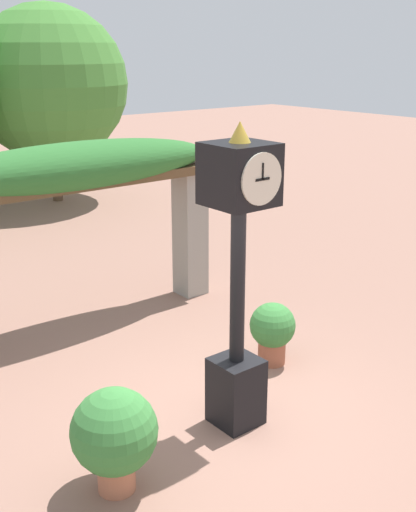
% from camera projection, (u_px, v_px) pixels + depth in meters
% --- Properties ---
extents(ground_plane, '(60.00, 60.00, 0.00)m').
position_uv_depth(ground_plane, '(227.00, 414.00, 7.44)').
color(ground_plane, '#8E6656').
extents(pedestal_clock, '(0.63, 0.68, 3.37)m').
position_uv_depth(pedestal_clock, '(238.00, 271.00, 6.73)').
color(pedestal_clock, black).
rests_on(pedestal_clock, ground).
extents(pergola, '(5.08, 1.04, 2.78)m').
position_uv_depth(pergola, '(78.00, 185.00, 9.24)').
color(pergola, gray).
rests_on(pergola, ground).
extents(potted_plant_near_left, '(0.61, 0.61, 0.85)m').
position_uv_depth(potted_plant_near_left, '(272.00, 330.00, 8.50)').
color(potted_plant_near_left, '#9E563D').
rests_on(potted_plant_near_left, ground).
extents(potted_plant_near_right, '(0.83, 0.83, 1.05)m').
position_uv_depth(potted_plant_near_right, '(114.00, 434.00, 5.99)').
color(potted_plant_near_right, '#B26B4C').
rests_on(potted_plant_near_right, ground).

